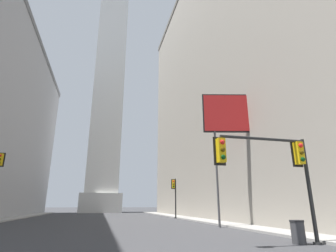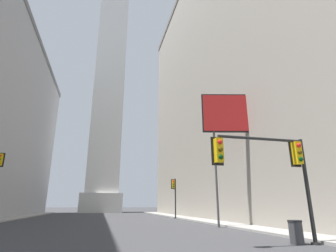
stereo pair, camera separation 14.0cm
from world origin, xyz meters
The scene contains 7 objects.
sidewalk_right centered at (12.23, 22.86, 0.07)m, with size 5.00×76.20×0.15m, color gray.
building_right centered at (25.58, 30.76, 20.66)m, with size 27.35×51.48×41.31m.
obelisk centered at (0.00, 63.50, 36.77)m, with size 9.38×9.38×75.72m.
traffic_light_near_right centered at (7.69, 8.28, 3.69)m, with size 4.94×0.50×4.85m.
traffic_light_mid_right centered at (9.51, 32.72, 3.40)m, with size 0.76×0.53×5.14m.
trash_bin centered at (8.64, 8.55, 0.52)m, with size 0.64×0.64×1.04m.
billboard_sign centered at (11.06, 17.50, 9.22)m, with size 5.87×1.58×11.39m.
Camera 1 is at (-0.28, -2.45, 1.71)m, focal length 28.00 mm.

